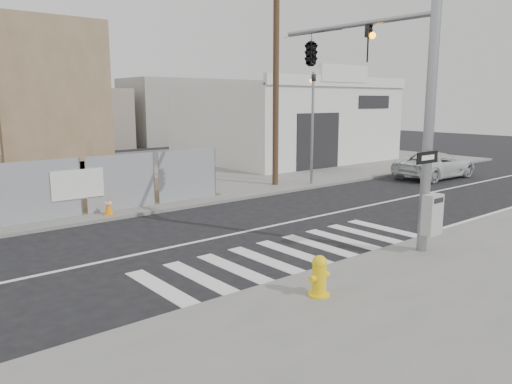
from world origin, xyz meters
TOP-DOWN VIEW (x-y plane):
  - ground at (0.00, 0.00)m, footprint 100.00×100.00m
  - sidewalk_far at (0.00, 14.00)m, footprint 50.00×20.00m
  - signal_pole at (2.49, -2.05)m, footprint 0.96×5.87m
  - far_signal_pole at (8.00, 4.60)m, footprint 0.16×0.20m
  - concrete_wall_right at (-0.50, 14.08)m, footprint 5.50×1.30m
  - auto_shop at (14.00, 12.97)m, footprint 12.00×10.20m
  - utility_pole_right at (6.50, 5.50)m, footprint 1.60×0.28m
  - fire_hydrant at (-1.87, -5.22)m, footprint 0.52×0.46m
  - suv at (14.83, 2.23)m, footprint 5.02×2.39m
  - traffic_cone_d at (-2.17, 4.46)m, footprint 0.43×0.43m

SIDE VIEW (x-z plane):
  - ground at x=0.00m, z-range 0.00..0.00m
  - sidewalk_far at x=0.00m, z-range 0.00..0.12m
  - traffic_cone_d at x=-2.17m, z-range 0.11..0.75m
  - fire_hydrant at x=-1.87m, z-range 0.11..0.96m
  - suv at x=14.83m, z-range 0.00..1.38m
  - auto_shop at x=14.00m, z-range -0.44..5.51m
  - concrete_wall_right at x=-0.50m, z-range -0.62..7.38m
  - far_signal_pole at x=8.00m, z-range 0.68..6.28m
  - signal_pole at x=2.49m, z-range 1.28..8.28m
  - utility_pole_right at x=6.50m, z-range 0.20..10.20m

